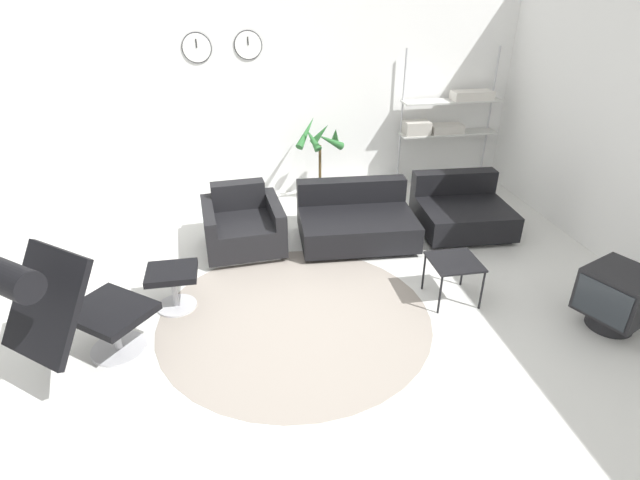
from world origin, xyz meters
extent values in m
plane|color=silver|center=(0.00, 0.00, 0.00)|extent=(12.00, 12.00, 0.00)
cube|color=white|center=(0.00, 2.93, 1.40)|extent=(12.00, 0.06, 2.80)
cylinder|color=black|center=(-0.66, 2.89, 1.94)|extent=(0.35, 0.01, 0.35)
cylinder|color=white|center=(-0.66, 2.89, 1.94)|extent=(0.33, 0.02, 0.33)
cube|color=black|center=(-0.66, 2.88, 1.99)|extent=(0.01, 0.01, 0.10)
cylinder|color=black|center=(-0.04, 2.89, 1.95)|extent=(0.34, 0.01, 0.34)
cylinder|color=white|center=(-0.04, 2.89, 1.95)|extent=(0.32, 0.02, 0.32)
cube|color=black|center=(-0.04, 2.88, 2.00)|extent=(0.01, 0.01, 0.10)
cylinder|color=gray|center=(0.08, -0.04, 0.00)|extent=(2.42, 2.42, 0.01)
cylinder|color=#BCBCC1|center=(-1.39, -0.21, 0.01)|extent=(0.62, 0.62, 0.02)
cylinder|color=#BCBCC1|center=(-1.39, -0.21, 0.18)|extent=(0.06, 0.06, 0.33)
cube|color=black|center=(-1.39, -0.21, 0.39)|extent=(0.79, 0.77, 0.06)
cube|color=black|center=(-1.67, -0.56, 0.74)|extent=(0.75, 0.73, 0.68)
cylinder|color=black|center=(-1.80, -0.72, 1.07)|extent=(0.56, 0.51, 0.21)
cylinder|color=#BCBCC1|center=(-0.97, 0.32, 0.01)|extent=(0.36, 0.36, 0.02)
cylinder|color=#BCBCC1|center=(-0.97, 0.32, 0.18)|extent=(0.05, 0.05, 0.32)
cube|color=black|center=(-0.97, 0.32, 0.37)|extent=(0.44, 0.38, 0.06)
cube|color=silver|center=(-0.30, 1.31, 0.03)|extent=(0.73, 0.74, 0.06)
cube|color=black|center=(-0.30, 1.31, 0.21)|extent=(0.65, 0.88, 0.31)
cube|color=black|center=(-0.32, 1.64, 0.52)|extent=(0.60, 0.22, 0.30)
cube|color=black|center=(0.06, 1.34, 0.30)|extent=(0.18, 0.84, 0.48)
cube|color=black|center=(-0.65, 1.29, 0.30)|extent=(0.18, 0.84, 0.48)
cube|color=black|center=(0.97, 1.27, 0.03)|extent=(1.19, 0.87, 0.05)
cube|color=black|center=(0.97, 1.27, 0.20)|extent=(1.33, 1.02, 0.29)
cube|color=black|center=(0.99, 1.65, 0.48)|extent=(1.28, 0.27, 0.27)
cube|color=black|center=(2.27, 1.31, 0.03)|extent=(0.96, 0.86, 0.05)
cube|color=black|center=(2.27, 1.31, 0.20)|extent=(1.07, 1.00, 0.29)
cube|color=black|center=(2.29, 1.69, 0.48)|extent=(1.03, 0.26, 0.27)
cube|color=black|center=(1.57, 0.00, 0.40)|extent=(0.44, 0.44, 0.02)
cylinder|color=black|center=(1.37, -0.20, 0.20)|extent=(0.02, 0.02, 0.39)
cylinder|color=black|center=(1.77, -0.20, 0.20)|extent=(0.02, 0.02, 0.39)
cylinder|color=black|center=(1.37, 0.20, 0.20)|extent=(0.02, 0.02, 0.39)
cylinder|color=black|center=(1.77, 0.20, 0.20)|extent=(0.02, 0.02, 0.39)
cylinder|color=black|center=(2.76, -0.65, 0.08)|extent=(0.38, 0.38, 0.15)
cube|color=black|center=(2.76, -0.65, 0.35)|extent=(0.67, 0.67, 0.39)
cube|color=#282D33|center=(2.52, -0.75, 0.35)|extent=(0.19, 0.42, 0.33)
cylinder|color=#333338|center=(0.76, 2.43, 0.12)|extent=(0.28, 0.28, 0.25)
cylinder|color=#382819|center=(0.76, 2.43, 0.24)|extent=(0.26, 0.26, 0.02)
cylinder|color=brown|center=(0.76, 2.43, 0.52)|extent=(0.04, 0.04, 0.55)
cone|color=#2D6B33|center=(0.95, 2.39, 0.93)|extent=(0.18, 0.45, 0.35)
cone|color=#2D6B33|center=(0.78, 2.52, 0.91)|extent=(0.29, 0.16, 0.30)
cone|color=#2D6B33|center=(0.61, 2.55, 0.94)|extent=(0.36, 0.41, 0.37)
cone|color=#2D6B33|center=(0.65, 2.37, 0.90)|extent=(0.24, 0.32, 0.29)
cone|color=#2D6B33|center=(0.85, 2.26, 0.90)|extent=(0.43, 0.29, 0.30)
cylinder|color=#BCBCC1|center=(1.95, 2.80, 0.94)|extent=(0.03, 0.03, 1.89)
cylinder|color=#BCBCC1|center=(3.24, 2.80, 0.94)|extent=(0.03, 0.03, 1.89)
cube|color=silver|center=(2.59, 2.68, 0.79)|extent=(1.34, 0.28, 0.02)
cube|color=silver|center=(2.59, 2.68, 1.22)|extent=(1.34, 0.28, 0.02)
cube|color=beige|center=(2.56, 2.67, 0.86)|extent=(0.44, 0.24, 0.11)
cube|color=silver|center=(2.87, 2.67, 1.29)|extent=(0.55, 0.24, 0.11)
cube|color=#B7B2A8|center=(2.13, 2.67, 0.89)|extent=(0.34, 0.24, 0.17)
camera|label=1|loc=(-0.34, -3.63, 2.71)|focal=28.00mm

